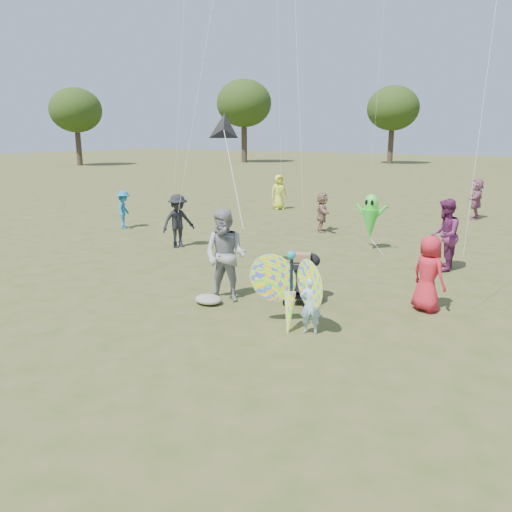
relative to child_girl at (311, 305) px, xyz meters
The scene contains 15 objects.
ground 1.71m from the child_girl, 148.37° to the right, with size 160.00×160.00×0.00m, color #51592B.
child_girl is the anchor object (origin of this frame).
adult_man 2.51m from the child_girl, 164.44° to the left, with size 0.97×0.76×2.00m, color gray.
grey_bag 2.61m from the child_girl, behind, with size 0.61×0.50×0.19m, color gray.
crowd_a 2.79m from the child_girl, 58.49° to the left, with size 0.76×0.50×1.56m, color red.
crowd_b 7.82m from the child_girl, 148.95° to the left, with size 1.09×0.63×1.69m, color black.
crowd_d 9.72m from the child_girl, 114.34° to the left, with size 1.35×0.43×1.45m, color #99715E.
crowd_e 5.82m from the child_girl, 80.15° to the left, with size 0.92×0.72×1.90m, color #692353.
crowd_g 15.14m from the child_girl, 122.48° to the left, with size 0.80×0.52×1.64m, color #DFEB37.
crowd_i 11.95m from the child_girl, 153.02° to the left, with size 0.93×0.53×1.43m, color teal.
crowd_j 14.95m from the child_girl, 89.17° to the left, with size 1.58×0.50×1.71m, color #A15C7A.
jogging_stroller 1.75m from the child_girl, 121.48° to the left, with size 0.75×1.14×1.09m.
butterfly_kite 0.46m from the child_girl, behind, with size 1.74×0.75×1.69m.
delta_kite_rig 5.29m from the child_girl, 146.98° to the left, with size 2.10×1.92×2.43m.
alien_kite 7.15m from the child_girl, 102.02° to the left, with size 1.12×0.69×1.74m.
Camera 1 is at (5.16, -6.81, 3.55)m, focal length 35.00 mm.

